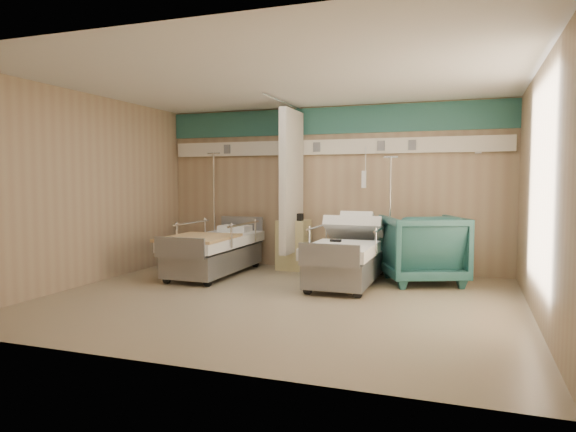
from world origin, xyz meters
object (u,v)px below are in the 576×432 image
at_px(bed_right, 347,263).
at_px(visitor_armchair, 423,249).
at_px(bedside_cabinet, 294,245).
at_px(iv_stand_right, 389,252).
at_px(bed_left, 215,255).
at_px(iv_stand_left, 214,242).

height_order(bed_right, visitor_armchair, visitor_armchair).
distance_m(bedside_cabinet, iv_stand_right, 1.65).
bearing_deg(bedside_cabinet, bed_left, -139.40).
relative_size(visitor_armchair, iv_stand_left, 0.56).
bearing_deg(visitor_armchair, bed_left, -14.75).
distance_m(bedside_cabinet, iv_stand_left, 1.53).
bearing_deg(iv_stand_left, iv_stand_right, -1.64).
height_order(bedside_cabinet, iv_stand_left, iv_stand_left).
relative_size(bedside_cabinet, visitor_armchair, 0.75).
xyz_separation_m(bed_left, iv_stand_left, (-0.48, 0.91, 0.10)).
distance_m(visitor_armchair, iv_stand_right, 0.69).
height_order(bed_right, iv_stand_right, iv_stand_right).
relative_size(bed_left, iv_stand_right, 1.13).
bearing_deg(iv_stand_left, bed_right, -18.84).
relative_size(bedside_cabinet, iv_stand_right, 0.44).
xyz_separation_m(bed_right, bedside_cabinet, (-1.15, 0.90, 0.11)).
bearing_deg(visitor_armchair, iv_stand_right, -58.30).
height_order(bed_left, iv_stand_left, iv_stand_left).
bearing_deg(bed_right, bedside_cabinet, 141.95).
height_order(bed_right, iv_stand_left, iv_stand_left).
bearing_deg(iv_stand_right, visitor_armchair, -36.07).
xyz_separation_m(iv_stand_right, iv_stand_left, (-3.18, 0.09, 0.02)).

